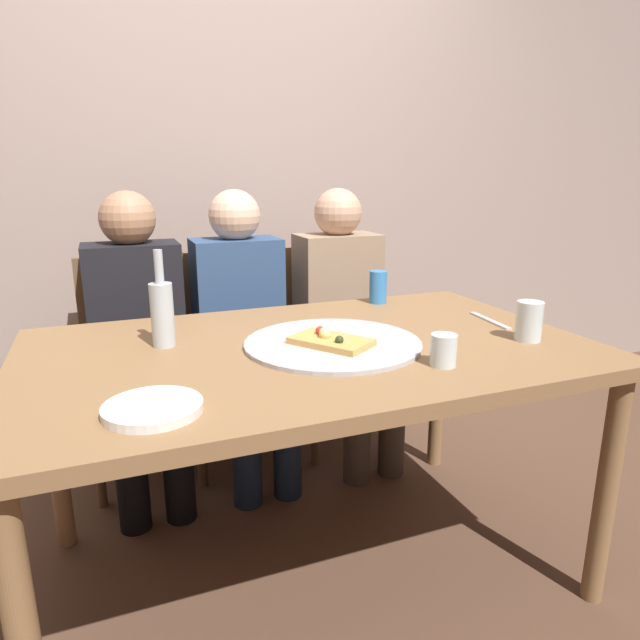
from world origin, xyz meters
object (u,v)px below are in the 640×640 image
(dining_table, at_px, (310,369))
(guest_in_sweater, at_px, (139,332))
(table_knife, at_px, (490,320))
(guest_in_beanie, at_px, (244,321))
(wine_bottle, at_px, (162,312))
(soda_can, at_px, (378,287))
(tumbler_far, at_px, (443,350))
(plate_stack, at_px, (153,408))
(pizza_slice_last, at_px, (330,340))
(chair_left, at_px, (139,352))
(guest_by_wall, at_px, (345,311))
(pizza_tray, at_px, (333,343))
(chair_middle, at_px, (236,341))
(tumbler_near, at_px, (529,321))
(chair_right, at_px, (332,330))

(dining_table, height_order, guest_in_sweater, guest_in_sweater)
(table_knife, bearing_deg, guest_in_beanie, 48.75)
(wine_bottle, distance_m, soda_can, 0.86)
(soda_can, height_order, guest_in_sweater, guest_in_sweater)
(soda_can, relative_size, guest_in_beanie, 0.10)
(tumbler_far, distance_m, plate_stack, 0.72)
(table_knife, xyz_separation_m, guest_in_beanie, (-0.67, 0.71, -0.12))
(tumbler_far, bearing_deg, pizza_slice_last, 131.80)
(chair_left, bearing_deg, plate_stack, 88.39)
(wine_bottle, xyz_separation_m, guest_in_sweater, (-0.04, 0.59, -0.21))
(dining_table, bearing_deg, chair_left, 115.88)
(dining_table, height_order, guest_in_beanie, guest_in_beanie)
(table_knife, height_order, guest_by_wall, guest_by_wall)
(tumbler_far, height_order, guest_by_wall, guest_by_wall)
(pizza_tray, bearing_deg, soda_can, 49.55)
(pizza_slice_last, bearing_deg, plate_stack, -152.58)
(chair_left, bearing_deg, pizza_tray, 118.20)
(table_knife, xyz_separation_m, chair_middle, (-0.67, 0.86, -0.24))
(soda_can, relative_size, table_knife, 0.55)
(pizza_slice_last, distance_m, guest_in_sweater, 0.93)
(dining_table, xyz_separation_m, tumbler_far, (0.25, -0.29, 0.12))
(tumbler_near, bearing_deg, chair_left, 134.08)
(dining_table, height_order, pizza_tray, pizza_tray)
(pizza_slice_last, relative_size, guest_in_sweater, 0.22)
(dining_table, relative_size, tumbler_near, 13.66)
(plate_stack, height_order, guest_by_wall, guest_by_wall)
(tumbler_near, distance_m, chair_middle, 1.29)
(tumbler_far, bearing_deg, guest_in_beanie, 104.90)
(pizza_slice_last, relative_size, table_knife, 1.16)
(wine_bottle, bearing_deg, pizza_slice_last, -24.29)
(dining_table, xyz_separation_m, pizza_tray, (0.06, -0.03, 0.08))
(pizza_slice_last, height_order, plate_stack, pizza_slice_last)
(pizza_slice_last, xyz_separation_m, wine_bottle, (-0.43, 0.19, 0.08))
(table_knife, bearing_deg, soda_can, 36.04)
(pizza_slice_last, height_order, chair_left, chair_left)
(guest_in_beanie, bearing_deg, tumbler_near, 124.27)
(plate_stack, relative_size, chair_right, 0.23)
(chair_right, bearing_deg, table_knife, 103.46)
(chair_right, bearing_deg, pizza_slice_last, 66.92)
(guest_in_beanie, bearing_deg, pizza_slice_last, 94.32)
(chair_middle, relative_size, guest_in_sweater, 0.77)
(dining_table, bearing_deg, tumbler_far, -48.55)
(tumbler_far, distance_m, chair_right, 1.22)
(tumbler_near, relative_size, chair_middle, 0.13)
(dining_table, xyz_separation_m, pizza_slice_last, (0.04, -0.05, 0.10))
(plate_stack, bearing_deg, chair_middle, 69.59)
(wine_bottle, distance_m, guest_in_sweater, 0.63)
(wine_bottle, height_order, soda_can, wine_bottle)
(guest_in_sweater, bearing_deg, dining_table, 120.33)
(guest_in_sweater, bearing_deg, guest_by_wall, -180.00)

